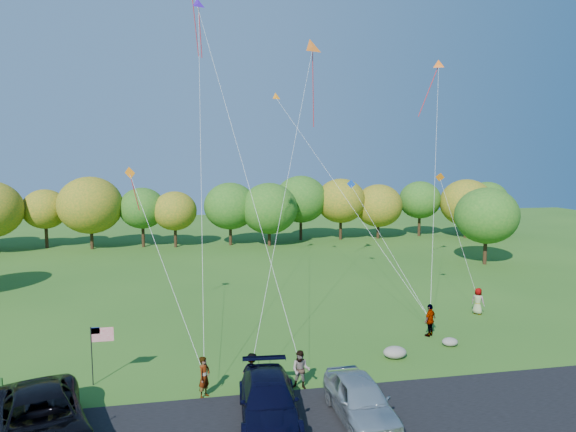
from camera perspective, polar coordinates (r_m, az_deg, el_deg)
name	(u,v)px	position (r m, az deg, el deg)	size (l,w,h in m)	color
ground	(280,382)	(24.91, -0.86, -18.00)	(140.00, 140.00, 0.00)	#2C5B1A
asphalt_lane	(298,426)	(21.39, 1.17, -22.32)	(44.00, 6.00, 0.06)	black
treeline	(222,208)	(58.82, -7.38, 0.90)	(76.68, 27.58, 8.27)	#3B2515
minivan_dark	(40,421)	(21.66, -25.82, -19.79)	(3.06, 6.63, 1.84)	black
minivan_navy	(269,401)	(21.34, -2.16, -19.85)	(2.27, 5.58, 1.62)	black
minivan_silver	(360,399)	(21.58, 8.05, -19.51)	(1.99, 4.95, 1.69)	#B1B9BC
flyer_a	(204,377)	(23.50, -9.29, -17.24)	(0.66, 0.44, 1.82)	#4C4C59
flyer_b	(301,370)	(23.98, 1.44, -16.73)	(0.85, 0.67, 1.76)	#4C4C59
flyer_c	(252,370)	(24.31, -4.02, -16.69)	(1.00, 0.57, 1.54)	#4C4C59
flyer_d	(430,320)	(31.41, 15.51, -11.08)	(1.12, 0.47, 1.91)	#4C4C59
flyer_e	(478,301)	(36.60, 20.35, -8.85)	(0.85, 0.56, 1.75)	#4C4C59
trash_barrel	(39,400)	(24.65, -25.95, -17.94)	(0.55, 0.55, 0.82)	#0B5CAD
flag_assembly	(98,341)	(25.42, -20.32, -12.88)	(1.01, 0.66, 2.74)	black
boulder_near	(395,352)	(28.00, 11.79, -14.61)	(1.22, 0.96, 0.61)	slate
boulder_far	(450,342)	(30.41, 17.55, -13.19)	(0.88, 0.73, 0.46)	gray
kites_aloft	(283,45)	(37.96, -0.52, 18.50)	(22.08, 9.79, 15.06)	orange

